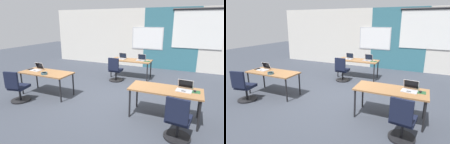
% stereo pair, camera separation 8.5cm
% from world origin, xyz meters
% --- Properties ---
extents(ground_plane, '(24.00, 24.00, 0.00)m').
position_xyz_m(ground_plane, '(0.00, 0.00, 0.00)').
color(ground_plane, '#383D47').
extents(back_wall_assembly, '(10.00, 0.27, 2.80)m').
position_xyz_m(back_wall_assembly, '(0.05, 4.20, 1.41)').
color(back_wall_assembly, silver).
rests_on(back_wall_assembly, ground).
extents(desk_near_left, '(1.60, 0.70, 0.72)m').
position_xyz_m(desk_near_left, '(-1.75, -0.60, 0.66)').
color(desk_near_left, olive).
rests_on(desk_near_left, ground).
extents(desk_near_right, '(1.60, 0.70, 0.72)m').
position_xyz_m(desk_near_right, '(1.75, -0.60, 0.66)').
color(desk_near_right, olive).
rests_on(desk_near_right, ground).
extents(desk_far_center, '(1.60, 0.70, 0.72)m').
position_xyz_m(desk_far_center, '(0.00, 2.20, 0.66)').
color(desk_far_center, olive).
rests_on(desk_far_center, ground).
extents(laptop_near_right_end, '(0.36, 0.35, 0.23)m').
position_xyz_m(laptop_near_right_end, '(2.15, -0.52, 0.77)').
color(laptop_near_right_end, '#B7B7BC').
rests_on(laptop_near_right_end, desk_near_right).
extents(mousepad_near_right_end, '(0.22, 0.19, 0.00)m').
position_xyz_m(mousepad_near_right_end, '(2.37, -0.53, 0.72)').
color(mousepad_near_right_end, '#23512D').
rests_on(mousepad_near_right_end, desk_near_right).
extents(mouse_near_right_end, '(0.07, 0.10, 0.03)m').
position_xyz_m(mouse_near_right_end, '(2.37, -0.53, 0.74)').
color(mouse_near_right_end, black).
rests_on(mouse_near_right_end, mousepad_near_right_end).
extents(chair_near_right_end, '(0.52, 0.56, 0.92)m').
position_xyz_m(chair_near_right_end, '(2.12, -1.37, 0.38)').
color(chair_near_right_end, black).
rests_on(chair_near_right_end, ground).
extents(laptop_near_left_end, '(0.34, 0.32, 0.23)m').
position_xyz_m(laptop_near_left_end, '(-2.17, -0.54, 0.77)').
color(laptop_near_left_end, silver).
rests_on(laptop_near_left_end, desk_near_left).
extents(mousepad_near_left_end, '(0.22, 0.19, 0.00)m').
position_xyz_m(mousepad_near_left_end, '(-2.40, -0.54, 0.72)').
color(mousepad_near_left_end, black).
rests_on(mousepad_near_left_end, desk_near_left).
extents(mouse_near_left_end, '(0.07, 0.11, 0.03)m').
position_xyz_m(mouse_near_left_end, '(-2.40, -0.54, 0.74)').
color(mouse_near_left_end, black).
rests_on(mouse_near_left_end, mousepad_near_left_end).
extents(chair_near_left_end, '(0.52, 0.57, 0.92)m').
position_xyz_m(chair_near_left_end, '(-2.12, -1.36, 0.38)').
color(chair_near_left_end, black).
rests_on(chair_near_left_end, ground).
extents(laptop_far_left, '(0.35, 0.30, 0.23)m').
position_xyz_m(laptop_far_left, '(-0.40, 2.23, 0.77)').
color(laptop_far_left, '#B7B7BC').
rests_on(laptop_far_left, desk_far_center).
extents(chair_far_left, '(0.52, 0.54, 0.92)m').
position_xyz_m(chair_far_left, '(-0.37, 1.47, 0.38)').
color(chair_far_left, black).
rests_on(chair_far_left, ground).
extents(laptop_far_right, '(0.36, 0.31, 0.24)m').
position_xyz_m(laptop_far_right, '(0.39, 2.24, 0.77)').
color(laptop_far_right, '#9E9EA3').
rests_on(laptop_far_right, desk_far_center).
extents(mousepad_far_right, '(0.22, 0.19, 0.00)m').
position_xyz_m(mousepad_far_right, '(0.65, 2.17, 0.72)').
color(mousepad_far_right, '#23512D').
rests_on(mousepad_far_right, desk_far_center).
extents(mouse_far_right, '(0.09, 0.11, 0.03)m').
position_xyz_m(mouse_far_right, '(0.65, 2.17, 0.74)').
color(mouse_far_right, '#B2B2B7').
rests_on(mouse_far_right, mousepad_far_right).
extents(snack_bowl, '(0.18, 0.18, 0.06)m').
position_xyz_m(snack_bowl, '(-1.62, -0.82, 0.76)').
color(snack_bowl, '#3D6070').
rests_on(snack_bowl, desk_near_left).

